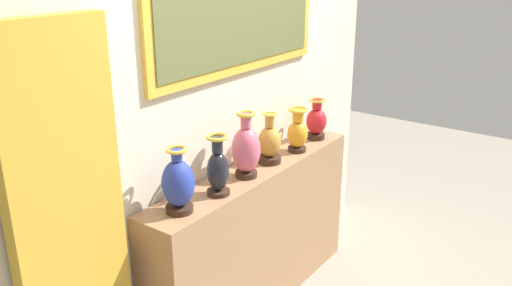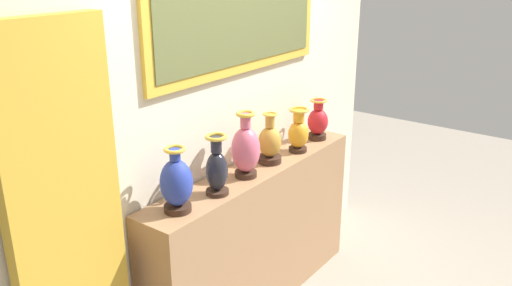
% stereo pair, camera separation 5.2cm
% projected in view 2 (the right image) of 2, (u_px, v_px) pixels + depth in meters
% --- Properties ---
extents(display_shelf, '(1.86, 0.32, 1.01)m').
position_uv_depth(display_shelf, '(256.00, 238.00, 3.55)').
color(display_shelf, '#99704C').
rests_on(display_shelf, ground_plane).
extents(back_wall, '(3.40, 0.14, 2.81)m').
position_uv_depth(back_wall, '(229.00, 99.00, 3.36)').
color(back_wall, beige).
rests_on(back_wall, ground_plane).
extents(curtain_gold, '(0.56, 0.08, 2.08)m').
position_uv_depth(curtain_gold, '(70.00, 245.00, 2.44)').
color(curtain_gold, gold).
rests_on(curtain_gold, ground_plane).
extents(vase_cobalt, '(0.17, 0.17, 0.36)m').
position_uv_depth(vase_cobalt, '(176.00, 183.00, 2.77)').
color(vase_cobalt, '#382319').
rests_on(vase_cobalt, display_shelf).
extents(vase_onyx, '(0.13, 0.13, 0.36)m').
position_uv_depth(vase_onyx, '(217.00, 169.00, 2.97)').
color(vase_onyx, '#382319').
rests_on(vase_onyx, display_shelf).
extents(vase_rose, '(0.18, 0.18, 0.41)m').
position_uv_depth(vase_rose, '(246.00, 149.00, 3.20)').
color(vase_rose, '#382319').
rests_on(vase_rose, display_shelf).
extents(vase_ochre, '(0.15, 0.15, 0.34)m').
position_uv_depth(vase_ochre, '(270.00, 143.00, 3.43)').
color(vase_ochre, '#382319').
rests_on(vase_ochre, display_shelf).
extents(vase_amber, '(0.14, 0.14, 0.31)m').
position_uv_depth(vase_amber, '(298.00, 132.00, 3.62)').
color(vase_amber, '#382319').
rests_on(vase_amber, display_shelf).
extents(vase_crimson, '(0.15, 0.15, 0.30)m').
position_uv_depth(vase_crimson, '(318.00, 122.00, 3.87)').
color(vase_crimson, '#382319').
rests_on(vase_crimson, display_shelf).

